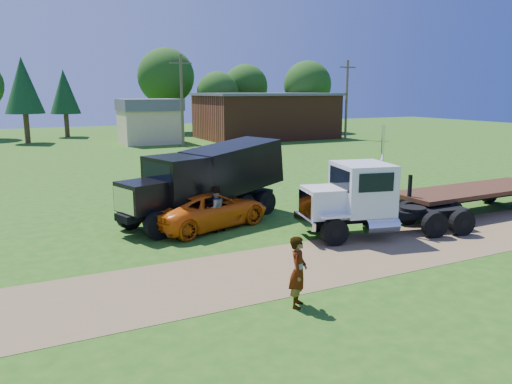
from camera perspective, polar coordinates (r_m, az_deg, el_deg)
name	(u,v)px	position (r m, az deg, el deg)	size (l,w,h in m)	color
ground	(341,258)	(17.28, 9.70, -7.39)	(140.00, 140.00, 0.00)	#225412
dirt_track	(341,257)	(17.28, 9.70, -7.37)	(120.00, 4.20, 0.01)	brown
white_semi_tractor	(364,199)	(19.68, 12.23, -0.81)	(7.15, 3.64, 4.22)	black
black_dump_truck	(208,178)	(21.64, -5.51, 1.63)	(7.93, 4.46, 3.38)	black
orange_pickup	(208,209)	(20.73, -5.51, -1.95)	(2.48, 5.38, 1.49)	orange
flatbed_trailer	(473,194)	(25.03, 23.57, -0.19)	(8.16, 2.58, 2.08)	#321C10
spectator_a	(298,272)	(13.12, 4.84, -9.06)	(0.69, 0.45, 1.90)	#999999
spectator_b	(215,209)	(19.94, -4.73, -1.96)	(0.89, 0.70, 1.84)	#999999
brick_building	(266,116)	(60.02, 1.13, 8.74)	(15.40, 10.40, 5.30)	brown
tan_shed	(150,121)	(54.98, -12.05, 7.99)	(6.20, 5.40, 4.70)	tan
utility_poles	(182,99)	(50.66, -8.48, 10.43)	(42.20, 0.28, 9.00)	#4C402B
tree_row	(139,84)	(65.47, -13.23, 11.90)	(56.85, 14.56, 11.17)	#342815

